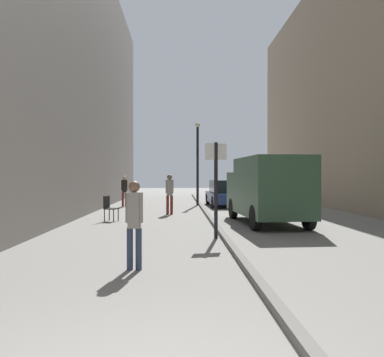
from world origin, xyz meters
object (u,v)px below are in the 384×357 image
object	(u,v)px
pedestrian_mid_block	(134,218)
pedestrian_far_crossing	(170,191)
lamp_post	(198,158)
street_sign_post	(216,181)
pedestrian_main_foreground	(124,189)
parked_car	(225,193)
cafe_chair_near_window	(109,207)
delivery_van	(267,188)

from	to	relation	value
pedestrian_mid_block	pedestrian_far_crossing	world-z (taller)	pedestrian_far_crossing
lamp_post	street_sign_post	bearing A→B (deg)	-90.40
pedestrian_far_crossing	lamp_post	world-z (taller)	lamp_post
pedestrian_main_foreground	pedestrian_far_crossing	distance (m)	5.16
pedestrian_main_foreground	parked_car	world-z (taller)	pedestrian_main_foreground
cafe_chair_near_window	street_sign_post	bearing A→B (deg)	58.71
pedestrian_far_crossing	street_sign_post	bearing A→B (deg)	-89.04
pedestrian_far_crossing	parked_car	xyz separation A→B (m)	(3.00, 4.63, -0.30)
parked_car	lamp_post	size ratio (longest dim) A/B	0.89
pedestrian_main_foreground	pedestrian_mid_block	bearing A→B (deg)	-95.89
pedestrian_main_foreground	cafe_chair_near_window	distance (m)	6.93
parked_car	street_sign_post	bearing A→B (deg)	-99.88
pedestrian_main_foreground	lamp_post	distance (m)	4.52
pedestrian_mid_block	parked_car	xyz separation A→B (m)	(3.40, 14.77, -0.22)
delivery_van	pedestrian_main_foreground	bearing A→B (deg)	123.91
pedestrian_mid_block	pedestrian_far_crossing	distance (m)	10.14
street_sign_post	cafe_chair_near_window	world-z (taller)	street_sign_post
pedestrian_mid_block	street_sign_post	world-z (taller)	street_sign_post
lamp_post	parked_car	bearing A→B (deg)	-26.02
street_sign_post	parked_car	bearing A→B (deg)	-109.27
parked_car	cafe_chair_near_window	xyz separation A→B (m)	(-5.20, -7.06, -0.17)
delivery_van	parked_car	bearing A→B (deg)	90.05
parked_car	pedestrian_far_crossing	bearing A→B (deg)	-124.74
parked_car	cafe_chair_near_window	bearing A→B (deg)	-128.18
pedestrian_main_foreground	cafe_chair_near_window	world-z (taller)	pedestrian_main_foreground
pedestrian_mid_block	lamp_post	size ratio (longest dim) A/B	0.34
cafe_chair_near_window	lamp_post	bearing A→B (deg)	172.84
pedestrian_main_foreground	parked_car	bearing A→B (deg)	-12.70
pedestrian_far_crossing	cafe_chair_near_window	bearing A→B (deg)	-143.11
pedestrian_main_foreground	delivery_van	xyz separation A→B (m)	(6.10, -7.94, 0.27)
pedestrian_mid_block	cafe_chair_near_window	size ratio (longest dim) A/B	1.71
pedestrian_far_crossing	delivery_van	xyz separation A→B (m)	(3.51, -3.47, 0.24)
delivery_van	street_sign_post	distance (m)	3.82
pedestrian_main_foreground	street_sign_post	world-z (taller)	street_sign_post
cafe_chair_near_window	pedestrian_main_foreground	bearing A→B (deg)	-158.67
pedestrian_far_crossing	lamp_post	xyz separation A→B (m)	(1.49, 5.37, 1.71)
pedestrian_far_crossing	lamp_post	distance (m)	5.83
delivery_van	pedestrian_far_crossing	bearing A→B (deg)	131.75
pedestrian_far_crossing	parked_car	bearing A→B (deg)	46.13
parked_car	lamp_post	distance (m)	2.62
pedestrian_main_foreground	lamp_post	bearing A→B (deg)	-1.92
delivery_van	parked_car	distance (m)	8.14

